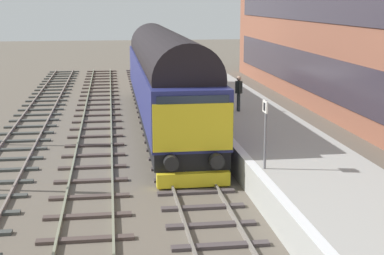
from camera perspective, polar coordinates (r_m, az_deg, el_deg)
The scene contains 8 objects.
ground_plane at distance 22.62m, azimuth -1.14°, elevation -3.12°, with size 140.00×140.00×0.00m, color #62594D.
track_main at distance 22.61m, azimuth -1.14°, elevation -2.99°, with size 2.50×60.00×0.15m.
track_adjacent_west at distance 22.47m, azimuth -9.73°, elevation -3.26°, with size 2.50×60.00×0.15m.
track_adjacent_far_west at distance 22.81m, azimuth -17.80°, elevation -3.46°, with size 2.50×60.00×0.15m.
station_platform at distance 23.19m, azimuth 7.72°, elevation -1.57°, with size 4.00×44.00×1.01m.
diesel_locomotive at distance 28.21m, azimuth -2.69°, elevation 5.13°, with size 2.74×19.84×4.68m.
platform_number_sign at distance 17.61m, azimuth 7.24°, elevation 0.32°, with size 0.10×0.44×2.11m.
waiting_passenger at distance 26.98m, azimuth 4.63°, elevation 3.70°, with size 0.36×0.51×1.64m.
Camera 1 is at (-2.60, -21.64, 6.05)m, focal length 54.08 mm.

